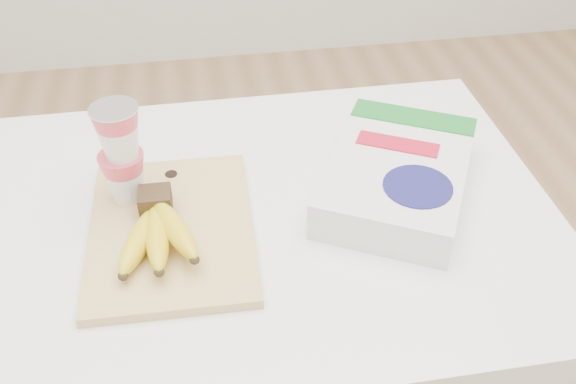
# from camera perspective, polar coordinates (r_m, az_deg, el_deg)

# --- Properties ---
(table) EXTENTS (1.02, 0.68, 0.77)m
(table) POSITION_cam_1_polar(r_m,az_deg,el_deg) (1.28, -4.28, -14.84)
(table) COLOR white
(table) RESTS_ON ground
(cutting_board) EXTENTS (0.25, 0.33, 0.02)m
(cutting_board) POSITION_cam_1_polar(r_m,az_deg,el_deg) (0.97, -10.30, -3.31)
(cutting_board) COLOR #DFC27A
(cutting_board) RESTS_ON table
(bananas) EXTENTS (0.13, 0.18, 0.06)m
(bananas) POSITION_cam_1_polar(r_m,az_deg,el_deg) (0.93, -11.57, -3.38)
(bananas) COLOR #382816
(bananas) RESTS_ON cutting_board
(yogurt_stack) EXTENTS (0.07, 0.07, 0.16)m
(yogurt_stack) POSITION_cam_1_polar(r_m,az_deg,el_deg) (0.98, -14.65, 3.50)
(yogurt_stack) COLOR white
(yogurt_stack) RESTS_ON cutting_board
(cereal_box) EXTENTS (0.32, 0.37, 0.07)m
(cereal_box) POSITION_cam_1_polar(r_m,az_deg,el_deg) (1.03, 9.71, 1.48)
(cereal_box) COLOR white
(cereal_box) RESTS_ON table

